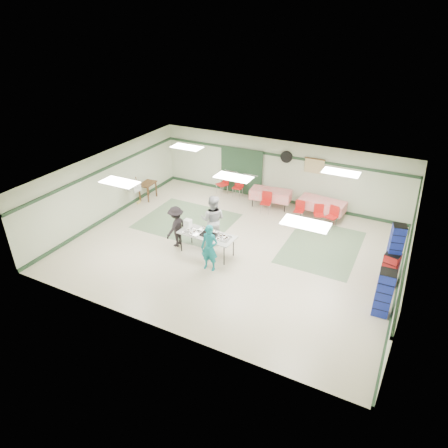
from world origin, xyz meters
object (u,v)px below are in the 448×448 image
at_px(dining_table_a, 322,205).
at_px(chair_b, 300,208).
at_px(chair_a, 319,212).
at_px(crate_stack_blue_b, 384,293).
at_px(serving_table, 207,235).
at_px(broom, 138,189).
at_px(volunteer_dark, 176,226).
at_px(crate_stack_blue_a, 394,254).
at_px(chair_loose_b, 224,182).
at_px(office_printer, 134,186).
at_px(crate_stack_red, 390,269).
at_px(dining_table_b, 271,194).
at_px(volunteer_teal, 209,248).
at_px(chair_loose_a, 239,185).
at_px(printer_table, 147,185).
at_px(chair_d, 266,200).
at_px(volunteer_grey, 213,220).
at_px(chair_c, 333,214).

bearing_deg(dining_table_a, chair_b, -136.89).
height_order(chair_a, crate_stack_blue_b, crate_stack_blue_b).
height_order(serving_table, broom, broom).
relative_size(volunteer_dark, crate_stack_blue_a, 0.77).
height_order(chair_loose_b, office_printer, office_printer).
distance_m(dining_table_a, crate_stack_blue_a, 4.44).
relative_size(volunteer_dark, crate_stack_red, 1.40).
bearing_deg(dining_table_a, crate_stack_blue_b, -53.41).
bearing_deg(broom, dining_table_b, 13.02).
relative_size(volunteer_teal, dining_table_b, 0.90).
distance_m(serving_table, crate_stack_blue_b, 5.80).
height_order(volunteer_teal, chair_loose_a, volunteer_teal).
height_order(crate_stack_blue_a, printer_table, crate_stack_blue_a).
xyz_separation_m(dining_table_a, broom, (-7.39, -2.25, 0.07)).
relative_size(chair_d, chair_loose_a, 1.01).
bearing_deg(dining_table_a, chair_loose_b, -177.96).
xyz_separation_m(volunteer_grey, dining_table_b, (0.75, 3.71, -0.35)).
relative_size(serving_table, dining_table_a, 1.09).
bearing_deg(chair_c, chair_d, -163.18).
height_order(volunteer_grey, office_printer, volunteer_grey).
bearing_deg(chair_loose_a, chair_d, -30.73).
bearing_deg(chair_d, chair_b, -10.33).
bearing_deg(office_printer, volunteer_dark, -19.65).
bearing_deg(printer_table, serving_table, -35.50).
height_order(serving_table, chair_c, chair_c).
bearing_deg(serving_table, dining_table_a, 60.68).
relative_size(chair_d, crate_stack_blue_b, 0.64).
bearing_deg(chair_loose_a, chair_loose_b, -176.31).
bearing_deg(office_printer, chair_loose_a, 50.25).
distance_m(chair_a, broom, 7.61).
xyz_separation_m(chair_c, crate_stack_blue_a, (2.42, -2.69, 0.45)).
height_order(chair_c, office_printer, office_printer).
distance_m(chair_d, broom, 5.49).
bearing_deg(printer_table, crate_stack_blue_a, -12.78).
bearing_deg(serving_table, crate_stack_red, 12.77).
xyz_separation_m(chair_a, chair_loose_a, (-3.89, 0.93, 0.04)).
bearing_deg(chair_b, dining_table_b, 154.63).
bearing_deg(serving_table, chair_d, 83.66).
distance_m(crate_stack_red, office_printer, 10.34).
distance_m(volunteer_teal, printer_table, 6.16).
xyz_separation_m(volunteer_grey, crate_stack_red, (5.94, 0.28, -0.38)).
bearing_deg(volunteer_dark, chair_c, 133.94).
relative_size(volunteer_grey, office_printer, 3.96).
distance_m(chair_loose_a, chair_loose_b, 0.71).
height_order(dining_table_b, chair_loose_a, chair_loose_a).
relative_size(serving_table, volunteer_teal, 1.28).
relative_size(volunteer_dark, dining_table_b, 0.86).
height_order(chair_b, crate_stack_red, crate_stack_red).
bearing_deg(chair_b, printer_table, -174.10).
relative_size(chair_d, office_printer, 1.91).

